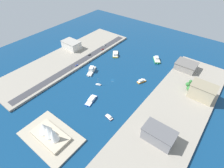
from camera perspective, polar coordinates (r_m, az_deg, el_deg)
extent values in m
plane|color=navy|center=(249.82, 0.13, 1.25)|extent=(440.00, 440.00, 0.00)
cube|color=gray|center=(220.59, 19.65, -7.81)|extent=(70.00, 240.00, 2.89)
cube|color=gray|center=(303.75, -13.93, 8.16)|extent=(70.00, 240.00, 2.89)
cube|color=#A89E89|center=(196.47, -19.14, -15.87)|extent=(62.07, 38.94, 2.00)
cube|color=#38383D|center=(285.97, -10.63, 6.87)|extent=(11.33, 228.00, 0.15)
cube|color=#1E284C|center=(201.71, -0.99, -10.74)|extent=(10.43, 6.06, 1.24)
cone|color=#1E284C|center=(204.26, -1.98, -9.88)|extent=(1.30, 1.30, 1.12)
cube|color=white|center=(200.19, -0.86, -10.58)|extent=(4.37, 3.85, 1.81)
cube|color=beige|center=(201.19, -0.99, -10.62)|extent=(10.01, 5.82, 0.10)
cube|color=#2D8C4C|center=(298.59, 14.23, 7.50)|extent=(18.08, 20.12, 2.92)
cone|color=#2D8C4C|center=(290.33, 14.57, 6.41)|extent=(3.68, 3.68, 2.63)
cube|color=white|center=(299.31, 14.23, 8.28)|extent=(8.50, 8.81, 3.21)
cube|color=beige|center=(297.80, 14.28, 7.74)|extent=(17.36, 19.31, 0.10)
cube|color=yellow|center=(305.52, 1.11, 9.55)|extent=(19.22, 22.05, 2.23)
cone|color=yellow|center=(315.10, 1.15, 10.58)|extent=(2.81, 2.81, 2.01)
cube|color=white|center=(300.80, 1.10, 9.66)|extent=(9.21, 9.54, 3.65)
cube|color=beige|center=(304.93, 1.11, 9.73)|extent=(18.45, 21.17, 0.10)
cube|color=blue|center=(220.56, -6.79, -5.32)|extent=(11.60, 20.87, 1.56)
cone|color=blue|center=(214.70, -8.13, -7.09)|extent=(1.70, 1.70, 1.41)
cube|color=white|center=(220.18, -6.63, -4.73)|extent=(8.22, 11.08, 2.05)
cube|color=beige|center=(219.97, -6.80, -5.16)|extent=(11.14, 20.04, 0.10)
cube|color=silver|center=(266.29, -6.68, 4.08)|extent=(16.09, 24.53, 2.39)
cone|color=silver|center=(257.06, -7.58, 2.48)|extent=(2.83, 2.83, 2.15)
cube|color=white|center=(265.09, -6.64, 4.95)|extent=(8.82, 10.22, 5.50)
cube|color=beige|center=(265.56, -6.70, 4.30)|extent=(15.44, 23.54, 0.10)
cube|color=orange|center=(249.74, 9.51, 0.85)|extent=(9.46, 13.49, 1.83)
cone|color=orange|center=(253.30, 10.73, 1.32)|extent=(2.15, 2.15, 1.64)
cube|color=white|center=(247.99, 9.39, 1.15)|extent=(6.03, 7.50, 2.24)
cube|color=beige|center=(249.14, 9.53, 1.02)|extent=(9.08, 12.95, 0.10)
cube|color=white|center=(242.26, -4.39, -0.20)|extent=(7.59, 5.16, 1.01)
cone|color=white|center=(243.33, -5.25, -0.05)|extent=(1.19, 1.19, 0.91)
cube|color=white|center=(241.46, -4.25, -0.06)|extent=(3.80, 2.82, 0.90)
cube|color=beige|center=(241.90, -4.40, -0.10)|extent=(7.29, 4.95, 0.10)
cylinder|color=silver|center=(238.32, -4.55, 0.97)|extent=(0.24, 0.24, 11.61)
cube|color=gray|center=(182.66, 14.81, -15.71)|extent=(29.77, 17.78, 13.81)
cube|color=#59595C|center=(176.81, 15.22, -14.38)|extent=(30.96, 18.49, 0.80)
cube|color=gray|center=(286.28, 22.79, 5.35)|extent=(28.31, 23.29, 9.73)
cube|color=slate|center=(283.56, 23.06, 6.22)|extent=(29.44, 24.22, 0.80)
cube|color=#C6B793|center=(240.29, 27.14, -2.24)|extent=(28.20, 19.06, 18.31)
cube|color=gray|center=(234.62, 27.83, -0.52)|extent=(29.33, 19.82, 0.80)
cube|color=silver|center=(325.70, -12.97, 12.20)|extent=(30.46, 19.99, 12.48)
cube|color=#9D9992|center=(322.73, -13.15, 13.23)|extent=(31.68, 20.79, 0.80)
cylinder|color=black|center=(327.60, -2.44, 12.24)|extent=(0.27, 0.65, 0.64)
cylinder|color=black|center=(328.54, -2.65, 12.32)|extent=(0.27, 0.65, 0.64)
cylinder|color=black|center=(329.97, -2.01, 12.47)|extent=(0.27, 0.65, 0.64)
cylinder|color=black|center=(330.91, -2.22, 12.55)|extent=(0.27, 0.65, 0.64)
cube|color=white|center=(329.12, -2.33, 12.44)|extent=(1.96, 5.24, 0.77)
cube|color=#262D38|center=(328.99, -2.31, 12.55)|extent=(1.67, 2.95, 0.51)
cylinder|color=black|center=(280.23, -11.23, 6.12)|extent=(0.28, 0.65, 0.64)
cylinder|color=black|center=(279.03, -10.99, 5.99)|extent=(0.28, 0.65, 0.64)
cylinder|color=black|center=(278.76, -11.69, 5.84)|extent=(0.28, 0.65, 0.64)
cylinder|color=black|center=(277.56, -11.45, 5.72)|extent=(0.28, 0.65, 0.64)
cube|color=blue|center=(278.75, -11.35, 5.96)|extent=(2.16, 4.35, 0.71)
cube|color=#262D38|center=(278.30, -11.40, 6.05)|extent=(1.84, 2.46, 0.54)
cylinder|color=black|center=(300.16, -7.39, 9.09)|extent=(0.25, 0.64, 0.64)
cylinder|color=black|center=(301.15, -7.61, 9.18)|extent=(0.25, 0.64, 0.64)
cylinder|color=black|center=(302.24, -6.93, 9.37)|extent=(0.25, 0.64, 0.64)
cylinder|color=black|center=(303.23, -7.15, 9.46)|extent=(0.25, 0.64, 0.64)
cube|color=black|center=(301.51, -7.27, 9.33)|extent=(1.81, 5.02, 0.89)
cube|color=#262D38|center=(301.30, -7.25, 9.47)|extent=(1.59, 2.81, 0.56)
cylinder|color=black|center=(318.03, -2.95, 11.30)|extent=(0.28, 0.65, 0.64)
cylinder|color=black|center=(317.00, -2.72, 11.20)|extent=(0.28, 0.65, 0.64)
cylinder|color=black|center=(315.99, -3.36, 11.07)|extent=(0.28, 0.65, 0.64)
cylinder|color=black|center=(314.95, -3.12, 10.98)|extent=(0.28, 0.65, 0.64)
cube|color=red|center=(316.32, -3.04, 11.19)|extent=(2.11, 4.69, 0.88)
cube|color=#262D38|center=(315.82, -3.07, 11.29)|extent=(1.79, 2.65, 0.61)
cylinder|color=black|center=(269.29, -12.85, 4.88)|extent=(0.18, 0.18, 5.50)
cube|color=black|center=(267.47, -12.95, 5.45)|extent=(0.36, 0.36, 1.00)
sphere|color=red|center=(267.28, -12.96, 5.51)|extent=(0.24, 0.24, 0.24)
sphere|color=yellow|center=(267.47, -12.95, 5.45)|extent=(0.24, 0.24, 0.24)
sphere|color=green|center=(267.67, -12.94, 5.39)|extent=(0.24, 0.24, 0.24)
cube|color=#BCAD93|center=(194.48, -19.30, -15.46)|extent=(39.80, 20.85, 3.00)
cone|color=white|center=(181.84, -18.45, -15.07)|extent=(9.92, 8.26, 18.09)
cone|color=white|center=(188.66, -19.80, -14.17)|extent=(12.93, 11.04, 13.58)
cone|color=white|center=(194.31, -21.17, -13.00)|extent=(13.63, 12.09, 11.82)
cylinder|color=brown|center=(260.01, 23.91, 0.17)|extent=(0.50, 0.50, 2.67)
sphere|color=#2D7233|center=(258.13, 24.10, 0.71)|extent=(4.69, 4.69, 4.69)
cylinder|color=brown|center=(252.18, 23.10, -0.79)|extent=(0.50, 0.50, 3.66)
sphere|color=#2D7233|center=(249.71, 23.34, -0.08)|extent=(5.71, 5.71, 5.71)
cylinder|color=brown|center=(246.08, 23.40, -2.06)|extent=(0.50, 0.50, 3.59)
sphere|color=#2D7233|center=(243.42, 23.66, -1.31)|extent=(6.28, 6.28, 6.28)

